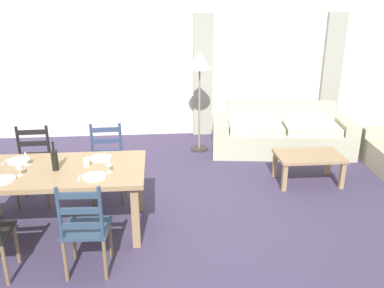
# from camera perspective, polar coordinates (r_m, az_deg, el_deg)

# --- Properties ---
(ground_plane) EXTENTS (9.60, 9.60, 0.02)m
(ground_plane) POSITION_cam_1_polar(r_m,az_deg,el_deg) (4.80, -2.93, -11.17)
(ground_plane) COLOR #403651
(wall_far) EXTENTS (9.60, 0.16, 2.70)m
(wall_far) POSITION_cam_1_polar(r_m,az_deg,el_deg) (7.48, -4.08, 11.47)
(wall_far) COLOR silver
(wall_far) RESTS_ON ground_plane
(curtain_panel_left) EXTENTS (0.35, 0.08, 2.20)m
(curtain_panel_left) POSITION_cam_1_polar(r_m,az_deg,el_deg) (7.43, 1.57, 9.50)
(curtain_panel_left) COLOR #A5A492
(curtain_panel_left) RESTS_ON ground_plane
(curtain_panel_right) EXTENTS (0.35, 0.08, 2.20)m
(curtain_panel_right) POSITION_cam_1_polar(r_m,az_deg,el_deg) (8.06, 19.02, 9.26)
(curtain_panel_right) COLOR #A5A492
(curtain_panel_right) RESTS_ON ground_plane
(dining_table) EXTENTS (1.90, 0.96, 0.75)m
(dining_table) POSITION_cam_1_polar(r_m,az_deg,el_deg) (4.59, -18.59, -4.35)
(dining_table) COLOR #9D7D55
(dining_table) RESTS_ON ground_plane
(dining_chair_near_right) EXTENTS (0.44, 0.42, 0.96)m
(dining_chair_near_right) POSITION_cam_1_polar(r_m,az_deg,el_deg) (3.92, -14.80, -11.44)
(dining_chair_near_right) COLOR #2C4257
(dining_chair_near_right) RESTS_ON ground_plane
(dining_chair_far_left) EXTENTS (0.43, 0.41, 0.96)m
(dining_chair_far_left) POSITION_cam_1_polar(r_m,az_deg,el_deg) (5.46, -21.36, -2.84)
(dining_chair_far_left) COLOR black
(dining_chair_far_left) RESTS_ON ground_plane
(dining_chair_far_right) EXTENTS (0.44, 0.42, 0.96)m
(dining_chair_far_right) POSITION_cam_1_polar(r_m,az_deg,el_deg) (5.29, -11.86, -2.57)
(dining_chair_far_right) COLOR navy
(dining_chair_far_right) RESTS_ON ground_plane
(dinner_plate_near_left) EXTENTS (0.24, 0.24, 0.02)m
(dinner_plate_near_left) POSITION_cam_1_polar(r_m,az_deg,el_deg) (4.47, -25.04, -4.60)
(dinner_plate_near_left) COLOR white
(dinner_plate_near_left) RESTS_ON dining_table
(dinner_plate_near_right) EXTENTS (0.24, 0.24, 0.02)m
(dinner_plate_near_right) POSITION_cam_1_polar(r_m,az_deg,el_deg) (4.24, -13.55, -4.49)
(dinner_plate_near_right) COLOR white
(dinner_plate_near_right) RESTS_ON dining_table
(fork_near_right) EXTENTS (0.02, 0.17, 0.01)m
(fork_near_right) POSITION_cam_1_polar(r_m,az_deg,el_deg) (4.27, -15.53, -4.59)
(fork_near_right) COLOR silver
(fork_near_right) RESTS_ON dining_table
(dinner_plate_far_left) EXTENTS (0.24, 0.24, 0.02)m
(dinner_plate_far_left) POSITION_cam_1_polar(r_m,az_deg,el_deg) (4.91, -23.18, -2.16)
(dinner_plate_far_left) COLOR white
(dinner_plate_far_left) RESTS_ON dining_table
(fork_far_left) EXTENTS (0.02, 0.17, 0.01)m
(fork_far_left) POSITION_cam_1_polar(r_m,az_deg,el_deg) (4.96, -24.81, -2.26)
(fork_far_left) COLOR silver
(fork_far_left) RESTS_ON dining_table
(dinner_plate_far_right) EXTENTS (0.24, 0.24, 0.02)m
(dinner_plate_far_right) POSITION_cam_1_polar(r_m,az_deg,el_deg) (4.70, -12.71, -1.93)
(dinner_plate_far_right) COLOR white
(dinner_plate_far_right) RESTS_ON dining_table
(fork_far_right) EXTENTS (0.03, 0.17, 0.01)m
(fork_far_right) POSITION_cam_1_polar(r_m,az_deg,el_deg) (4.72, -14.51, -2.05)
(fork_far_right) COLOR silver
(fork_far_right) RESTS_ON dining_table
(wine_bottle) EXTENTS (0.07, 0.07, 0.32)m
(wine_bottle) POSITION_cam_1_polar(r_m,az_deg,el_deg) (4.49, -18.74, -2.08)
(wine_bottle) COLOR black
(wine_bottle) RESTS_ON dining_table
(wine_glass_near_left) EXTENTS (0.06, 0.06, 0.16)m
(wine_glass_near_left) POSITION_cam_1_polar(r_m,az_deg,el_deg) (4.49, -23.20, -2.81)
(wine_glass_near_left) COLOR white
(wine_glass_near_left) RESTS_ON dining_table
(wine_glass_near_right) EXTENTS (0.06, 0.06, 0.16)m
(wine_glass_near_right) POSITION_cam_1_polar(r_m,az_deg,el_deg) (4.29, -11.67, -2.54)
(wine_glass_near_right) COLOR white
(wine_glass_near_right) RESTS_ON dining_table
(wine_glass_far_left) EXTENTS (0.06, 0.06, 0.16)m
(wine_glass_far_left) POSITION_cam_1_polar(r_m,az_deg,el_deg) (4.73, -22.36, -1.53)
(wine_glass_far_left) COLOR white
(wine_glass_far_left) RESTS_ON dining_table
(coffee_cup_primary) EXTENTS (0.07, 0.07, 0.09)m
(coffee_cup_primary) POSITION_cam_1_polar(r_m,az_deg,el_deg) (4.52, -14.62, -2.52)
(coffee_cup_primary) COLOR beige
(coffee_cup_primary) RESTS_ON dining_table
(couch) EXTENTS (2.36, 1.06, 0.80)m
(couch) POSITION_cam_1_polar(r_m,az_deg,el_deg) (6.93, 12.42, 1.28)
(couch) COLOR #B8B897
(couch) RESTS_ON ground_plane
(coffee_table) EXTENTS (0.90, 0.56, 0.42)m
(coffee_table) POSITION_cam_1_polar(r_m,az_deg,el_deg) (5.84, 16.09, -2.02)
(coffee_table) COLOR #9D7D55
(coffee_table) RESTS_ON ground_plane
(standing_lamp) EXTENTS (0.40, 0.40, 1.64)m
(standing_lamp) POSITION_cam_1_polar(r_m,az_deg,el_deg) (6.56, 1.08, 10.79)
(standing_lamp) COLOR #332D28
(standing_lamp) RESTS_ON ground_plane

